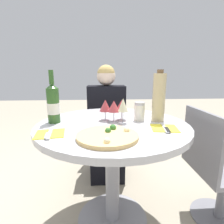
% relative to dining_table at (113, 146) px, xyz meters
% --- Properties ---
extents(ground_plane, '(12.00, 12.00, 0.00)m').
position_rel_dining_table_xyz_m(ground_plane, '(0.00, 0.00, -0.59)').
color(ground_plane, '#9E937F').
rests_on(ground_plane, ground).
extents(dining_table, '(0.98, 0.98, 0.75)m').
position_rel_dining_table_xyz_m(dining_table, '(0.00, 0.00, 0.00)').
color(dining_table, gray).
rests_on(dining_table, ground_plane).
extents(chair_behind_diner, '(0.44, 0.44, 0.83)m').
position_rel_dining_table_xyz_m(chair_behind_diner, '(-0.02, 0.82, -0.19)').
color(chair_behind_diner, slate).
rests_on(chair_behind_diner, ground_plane).
extents(seated_diner, '(0.40, 0.45, 1.16)m').
position_rel_dining_table_xyz_m(seated_diner, '(-0.02, 0.67, -0.07)').
color(seated_diner, black).
rests_on(seated_diner, ground_plane).
extents(chair_empty_side, '(0.44, 0.44, 0.83)m').
position_rel_dining_table_xyz_m(chair_empty_side, '(0.74, -0.03, -0.19)').
color(chair_empty_side, slate).
rests_on(chair_empty_side, ground_plane).
extents(pizza_large, '(0.32, 0.32, 0.05)m').
position_rel_dining_table_xyz_m(pizza_large, '(-0.04, -0.27, 0.18)').
color(pizza_large, '#DBB26B').
rests_on(pizza_large, dining_table).
extents(wine_bottle, '(0.08, 0.08, 0.34)m').
position_rel_dining_table_xyz_m(wine_bottle, '(-0.38, 0.04, 0.29)').
color(wine_bottle, '#2D5623').
rests_on(wine_bottle, dining_table).
extents(tall_carafe, '(0.08, 0.08, 0.34)m').
position_rel_dining_table_xyz_m(tall_carafe, '(0.31, 0.03, 0.33)').
color(tall_carafe, tan).
rests_on(tall_carafe, dining_table).
extents(sugar_shaker, '(0.07, 0.07, 0.13)m').
position_rel_dining_table_xyz_m(sugar_shaker, '(0.19, 0.05, 0.23)').
color(sugar_shaker, silver).
rests_on(sugar_shaker, dining_table).
extents(wine_glass_center, '(0.08, 0.08, 0.14)m').
position_rel_dining_table_xyz_m(wine_glass_center, '(0.01, 0.03, 0.27)').
color(wine_glass_center, silver).
rests_on(wine_glass_center, dining_table).
extents(wine_glass_back_right, '(0.08, 0.08, 0.14)m').
position_rel_dining_table_xyz_m(wine_glass_back_right, '(0.07, 0.07, 0.27)').
color(wine_glass_back_right, silver).
rests_on(wine_glass_back_right, dining_table).
extents(wine_glass_front_right, '(0.07, 0.07, 0.16)m').
position_rel_dining_table_xyz_m(wine_glass_front_right, '(0.07, -0.01, 0.28)').
color(wine_glass_front_right, silver).
rests_on(wine_glass_front_right, dining_table).
extents(wine_glass_back_left, '(0.08, 0.08, 0.14)m').
position_rel_dining_table_xyz_m(wine_glass_back_left, '(-0.05, 0.07, 0.27)').
color(wine_glass_back_left, silver).
rests_on(wine_glass_back_left, dining_table).
extents(place_setting_left, '(0.17, 0.19, 0.01)m').
position_rel_dining_table_xyz_m(place_setting_left, '(-0.35, -0.20, 0.17)').
color(place_setting_left, yellow).
rests_on(place_setting_left, dining_table).
extents(place_setting_right, '(0.17, 0.19, 0.01)m').
position_rel_dining_table_xyz_m(place_setting_right, '(0.30, -0.14, 0.17)').
color(place_setting_right, yellow).
rests_on(place_setting_right, dining_table).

